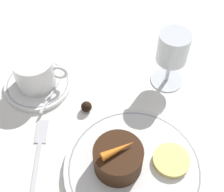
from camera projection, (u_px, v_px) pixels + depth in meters
name	position (u px, v px, depth m)	size (l,w,h in m)	color
ground_plane	(135.00, 144.00, 0.57)	(3.00, 3.00, 0.00)	white
dinner_plate	(134.00, 168.00, 0.53)	(0.24, 0.24, 0.01)	white
saucer	(38.00, 84.00, 0.65)	(0.14, 0.14, 0.01)	white
coffee_cup	(35.00, 71.00, 0.62)	(0.11, 0.08, 0.07)	white
spoon	(57.00, 85.00, 0.64)	(0.04, 0.12, 0.00)	silver
wine_glass	(172.00, 51.00, 0.60)	(0.07, 0.07, 0.13)	silver
fork	(38.00, 155.00, 0.56)	(0.03, 0.19, 0.01)	silver
dessert_cake	(118.00, 158.00, 0.51)	(0.08, 0.08, 0.05)	#381E0F
carrot_garnish	(118.00, 149.00, 0.49)	(0.06, 0.04, 0.01)	orange
pineapple_slice	(171.00, 160.00, 0.53)	(0.06, 0.06, 0.01)	#EFE075
chocolate_truffle	(86.00, 107.00, 0.61)	(0.02, 0.02, 0.02)	black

